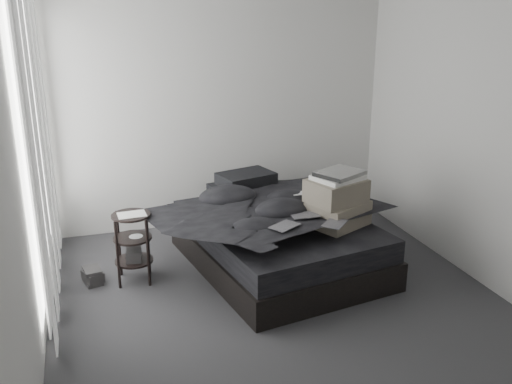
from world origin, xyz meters
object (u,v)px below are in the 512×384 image
object	(u,v)px
bed	(278,252)
laptop	(309,188)
side_stand	(133,248)
box_lower	(334,252)

from	to	relation	value
bed	laptop	distance (m)	0.66
laptop	side_stand	bearing A→B (deg)	-171.17
side_stand	bed	bearing A→B (deg)	-3.80
box_lower	laptop	bearing A→B (deg)	104.71
bed	box_lower	distance (m)	0.52
bed	side_stand	size ratio (longest dim) A/B	3.09
bed	laptop	world-z (taller)	laptop
laptop	bed	bearing A→B (deg)	-154.50
laptop	box_lower	distance (m)	0.64
bed	box_lower	world-z (taller)	box_lower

